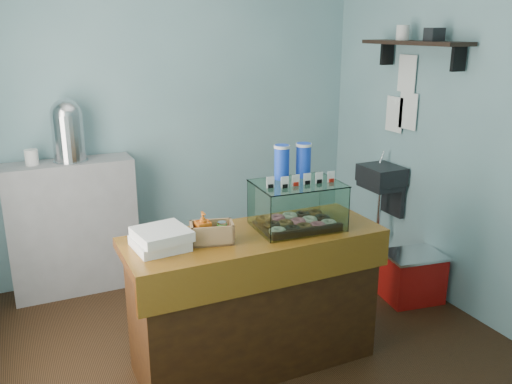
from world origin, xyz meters
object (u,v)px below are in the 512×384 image
display_case (296,201)px  coffee_urn (68,129)px  counter (254,299)px  red_cooler (413,276)px

display_case → coffee_urn: (-1.17, 1.55, 0.30)m
display_case → counter: bearing=-172.2°
counter → display_case: display_case is taller
counter → red_cooler: 1.55m
display_case → coffee_urn: 1.96m
counter → red_cooler: size_ratio=3.20×
coffee_urn → red_cooler: coffee_urn is taller
counter → coffee_urn: 2.01m
counter → coffee_urn: size_ratio=3.25×
counter → red_cooler: counter is taller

